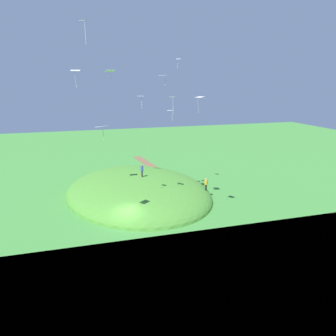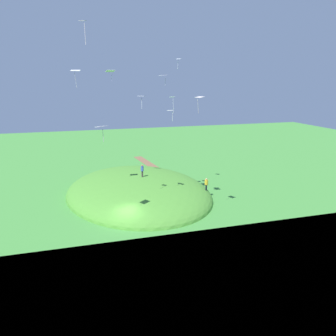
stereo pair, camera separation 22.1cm
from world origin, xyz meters
name	(u,v)px [view 1 (the left image)]	position (x,y,z in m)	size (l,w,h in m)	color
ground_plane	(127,224)	(0.00, 0.00, 0.00)	(160.00, 160.00, 0.00)	#428C39
grass_hill	(138,194)	(10.63, -3.71, 0.00)	(27.24, 20.03, 5.26)	#4C9132
dirt_path	(151,166)	(26.75, -9.95, 0.02)	(17.55, 1.64, 0.04)	brown
person_walking_path	(142,169)	(9.92, -4.22, 3.75)	(0.53, 0.53, 1.78)	#392E2F
person_on_hilltop	(206,183)	(6.13, -12.32, 2.11)	(0.66, 0.66, 1.74)	black
kite_0	(142,97)	(1.47, -2.31, 14.06)	(0.92, 0.97, 1.39)	white
kite_1	(163,76)	(5.10, -5.83, 16.36)	(1.24, 0.91, 1.26)	white
kite_2	(170,111)	(8.82, -7.98, 11.76)	(0.62, 0.82, 1.41)	white
kite_3	(102,127)	(-2.66, 2.70, 11.45)	(1.21, 1.32, 1.64)	white
kite_4	(178,60)	(9.25, -9.25, 18.43)	(0.78, 0.77, 1.30)	white
kite_5	(172,99)	(8.24, -8.09, 13.42)	(0.56, 0.69, 2.17)	white
kite_6	(200,98)	(-0.84, -8.20, 13.95)	(1.10, 0.93, 1.86)	silver
kite_7	(84,24)	(-2.26, 3.89, 20.82)	(0.77, 0.74, 2.16)	silver
kite_8	(75,71)	(5.33, 4.35, 16.79)	(0.89, 1.16, 2.03)	white
kite_9	(110,71)	(10.30, -0.33, 16.92)	(0.99, 1.28, 1.42)	white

